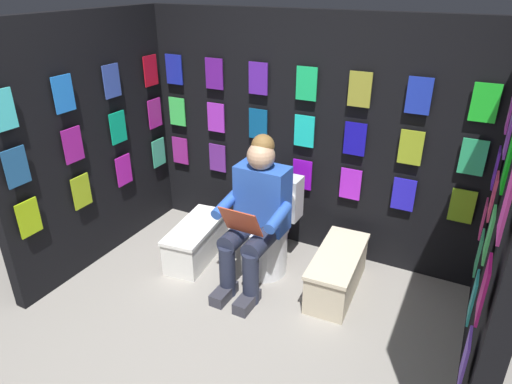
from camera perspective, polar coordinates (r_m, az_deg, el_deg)
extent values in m
plane|color=gray|center=(3.02, -8.52, -22.51)|extent=(30.00, 30.00, 0.00)
cube|color=black|center=(3.85, 6.48, 6.82)|extent=(3.00, 0.10, 2.00)
cube|color=#9C238B|center=(4.46, -9.46, 5.13)|extent=(0.17, 0.01, 0.26)
cube|color=#6E2A93|center=(4.24, -4.84, 4.27)|extent=(0.17, 0.01, 0.26)
cube|color=#388FCC|center=(4.04, 0.26, 3.28)|extent=(0.17, 0.01, 0.26)
cube|color=#9110D6|center=(3.88, 5.80, 2.18)|extent=(0.17, 0.01, 0.26)
cube|color=#BB25E8|center=(3.77, 11.74, 0.97)|extent=(0.17, 0.01, 0.26)
cube|color=#261EDC|center=(3.70, 17.99, -0.31)|extent=(0.17, 0.01, 0.26)
cube|color=#669515|center=(3.67, 24.40, -1.62)|extent=(0.17, 0.01, 0.26)
cube|color=#40E259|center=(4.34, -9.83, 9.88)|extent=(0.17, 0.01, 0.26)
cube|color=#B231D5|center=(4.11, -5.04, 9.26)|extent=(0.17, 0.01, 0.26)
cube|color=#0C528C|center=(3.91, 0.27, 8.50)|extent=(0.17, 0.01, 0.26)
cube|color=#1ADECC|center=(3.75, 6.06, 7.58)|extent=(0.17, 0.01, 0.26)
cube|color=#150FB3|center=(3.63, 12.28, 6.50)|extent=(0.17, 0.01, 0.26)
cube|color=#9AB023|center=(3.55, 18.82, 5.28)|extent=(0.17, 0.01, 0.26)
cube|color=#27A965|center=(3.53, 25.53, 3.95)|extent=(0.17, 0.01, 0.26)
cube|color=#1A28B3|center=(4.26, -10.23, 14.87)|extent=(0.17, 0.01, 0.26)
cube|color=#651A96|center=(4.02, -5.25, 14.53)|extent=(0.17, 0.01, 0.26)
cube|color=#5A21AB|center=(3.82, 0.28, 14.03)|extent=(0.17, 0.01, 0.26)
cube|color=#19CB69|center=(3.65, 6.35, 13.33)|extent=(0.17, 0.01, 0.26)
cube|color=#9B992F|center=(3.52, 12.88, 12.41)|extent=(0.17, 0.01, 0.26)
cube|color=#1B33B9|center=(3.45, 19.74, 11.27)|extent=(0.17, 0.01, 0.26)
cube|color=green|center=(3.42, 26.75, 9.94)|extent=(0.17, 0.01, 0.26)
cube|color=black|center=(2.77, 28.78, -4.26)|extent=(0.10, 1.79, 2.00)
cube|color=#E13688|center=(3.55, 26.58, -3.03)|extent=(0.01, 0.17, 0.26)
cube|color=#36AA6D|center=(3.12, 26.13, -6.86)|extent=(0.01, 0.17, 0.26)
cube|color=teal|center=(2.71, 25.51, -11.87)|extent=(0.01, 0.17, 0.26)
cube|color=#6B40CA|center=(2.33, 24.66, -18.58)|extent=(0.01, 0.17, 0.26)
cube|color=#6622CC|center=(3.40, 27.85, 2.69)|extent=(0.01, 0.17, 0.26)
cube|color=#E53A6A|center=(2.95, 27.55, -0.51)|extent=(0.01, 0.17, 0.26)
cube|color=#46CB60|center=(2.51, 27.16, -4.83)|extent=(0.01, 0.17, 0.26)
cube|color=#B0116B|center=(2.10, 26.60, -10.90)|extent=(0.01, 0.17, 0.26)
cube|color=#B532BE|center=(3.29, 29.22, 8.86)|extent=(0.01, 0.17, 0.26)
cube|color=purple|center=(2.82, 29.13, 6.53)|extent=(0.01, 0.17, 0.26)
cube|color=#0CB513|center=(2.36, 29.01, 3.28)|extent=(0.01, 0.17, 0.26)
cube|color=#EF3CAF|center=(1.92, 28.83, -1.51)|extent=(0.01, 0.17, 0.26)
cube|color=black|center=(3.91, -20.04, 5.73)|extent=(0.10, 1.79, 2.00)
cube|color=#A2CB13|center=(3.56, -26.56, -2.93)|extent=(0.01, 0.17, 0.26)
cube|color=#A0BE1C|center=(3.82, -21.01, 0.06)|extent=(0.01, 0.17, 0.26)
cube|color=#BA1EAC|center=(4.12, -16.21, 2.64)|extent=(0.01, 0.17, 0.26)
cube|color=#3EB98A|center=(4.45, -12.08, 4.83)|extent=(0.01, 0.17, 0.26)
cube|color=#21578F|center=(3.41, -27.82, 2.78)|extent=(0.01, 0.17, 0.26)
cube|color=#A21D92|center=(3.68, -21.95, 5.47)|extent=(0.01, 0.17, 0.26)
cube|color=#0CB27E|center=(3.99, -16.89, 7.72)|extent=(0.01, 0.17, 0.26)
cube|color=#AC1D8F|center=(4.33, -12.55, 9.59)|extent=(0.01, 0.17, 0.26)
cube|color=#47DCE1|center=(3.30, -29.19, 8.93)|extent=(0.01, 0.17, 0.26)
cube|color=#2279E9|center=(3.58, -22.97, 11.24)|extent=(0.01, 0.17, 0.26)
cube|color=#354FAD|center=(3.89, -17.62, 13.10)|extent=(0.01, 0.17, 0.26)
cube|color=red|center=(4.24, -13.06, 14.58)|extent=(0.01, 0.17, 0.26)
cylinder|color=white|center=(3.75, 0.99, -7.20)|extent=(0.38, 0.38, 0.40)
cylinder|color=white|center=(3.64, 1.01, -4.40)|extent=(0.41, 0.41, 0.02)
cube|color=white|center=(3.76, 2.82, -0.42)|extent=(0.38, 0.18, 0.36)
cylinder|color=white|center=(3.69, 2.23, -0.96)|extent=(0.39, 0.07, 0.39)
cube|color=blue|center=(3.48, 0.83, -0.74)|extent=(0.40, 0.22, 0.52)
sphere|color=tan|center=(3.32, 0.63, 4.54)|extent=(0.21, 0.21, 0.21)
sphere|color=olive|center=(3.32, 0.87, 5.81)|extent=(0.17, 0.17, 0.17)
cylinder|color=#23283D|center=(3.41, 0.76, -6.11)|extent=(0.15, 0.40, 0.15)
cylinder|color=#23283D|center=(3.49, -2.17, -5.30)|extent=(0.15, 0.40, 0.15)
cylinder|color=#23283D|center=(3.40, -0.67, -10.78)|extent=(0.12, 0.12, 0.42)
cylinder|color=#23283D|center=(3.49, -3.60, -9.84)|extent=(0.12, 0.12, 0.42)
cube|color=#33333D|center=(3.46, -1.14, -13.52)|extent=(0.11, 0.26, 0.09)
cube|color=#33333D|center=(3.55, -4.04, -12.53)|extent=(0.11, 0.26, 0.09)
cylinder|color=blue|center=(3.27, 2.82, -3.20)|extent=(0.09, 0.31, 0.13)
cylinder|color=blue|center=(3.45, -3.79, -1.54)|extent=(0.09, 0.31, 0.13)
cube|color=#BB4528|center=(3.24, -1.93, -3.77)|extent=(0.30, 0.13, 0.23)
cube|color=beige|center=(3.61, 10.09, -10.02)|extent=(0.34, 0.76, 0.31)
cube|color=beige|center=(3.51, 10.30, -7.80)|extent=(0.36, 0.79, 0.03)
cube|color=white|center=(3.98, -7.44, -6.29)|extent=(0.37, 0.72, 0.29)
cube|color=white|center=(3.89, -7.57, -4.31)|extent=(0.39, 0.75, 0.03)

